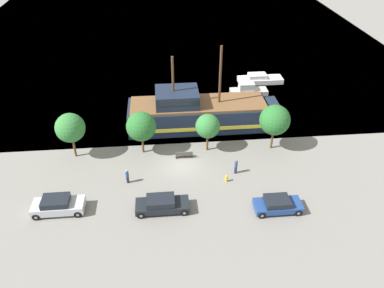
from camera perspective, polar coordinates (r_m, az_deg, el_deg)
The scene contains 16 objects.
ground_plane at distance 39.35m, azimuth -1.57°, elevation -3.18°, with size 160.00×160.00×0.00m, color gray.
water_surface at distance 78.91m, azimuth -3.88°, elevation 16.60°, with size 80.00×80.00×0.00m, color #33566B.
pirate_ship at distance 44.95m, azimuth 0.78°, elevation 4.85°, with size 17.87×5.11×9.94m.
moored_boat_dockside at distance 53.09m, azimuth 8.54°, elevation 8.00°, with size 5.13×1.82×1.95m.
moored_boat_outer at distance 57.46m, azimuth 10.26°, elevation 9.70°, with size 6.58×2.20×1.33m.
parked_car_curb_front at distance 35.65m, azimuth -19.77°, elevation -8.76°, with size 4.54×1.99×1.55m.
parked_car_curb_mid at distance 34.64m, azimuth 12.91°, elevation -8.97°, with size 4.25×1.94×1.35m.
parked_car_curb_rear at distance 33.88m, azimuth -4.61°, elevation -9.13°, with size 4.78×1.93×1.42m.
fire_hydrant at distance 37.13m, azimuth 5.26°, elevation -5.20°, with size 0.42×0.25×0.76m.
bench_promenade_east at distance 40.06m, azimuth -1.20°, elevation -1.61°, with size 1.83×0.45×0.85m.
pedestrian_walking_near at distance 37.15m, azimuth -9.83°, elevation -4.87°, with size 0.32×0.32×1.56m.
pedestrian_walking_far at distance 38.01m, azimuth 6.70°, elevation -3.41°, with size 0.32×0.32×1.65m.
tree_row_east at distance 40.60m, azimuth -18.07°, elevation 2.35°, with size 3.08×3.08×5.13m.
tree_row_mideast at distance 39.75m, azimuth -7.76°, elevation 2.66°, with size 3.17×3.17×4.88m.
tree_row_midwest at distance 39.91m, azimuth 2.40°, elevation 2.72°, with size 2.64×2.64×4.39m.
tree_row_west at distance 40.88m, azimuth 12.50°, elevation 3.58°, with size 3.30×3.30×5.25m.
Camera 1 is at (-1.80, -31.16, 23.97)m, focal length 35.00 mm.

